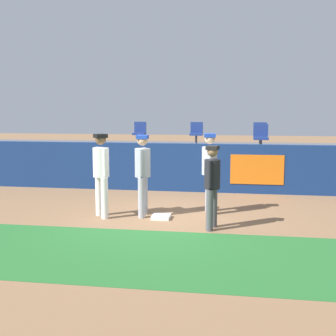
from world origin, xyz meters
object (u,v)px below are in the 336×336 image
Objects in this scene: first_base at (161,217)px; seat_back_left at (140,132)px; seat_back_right at (260,133)px; player_coach_visitor at (143,170)px; seat_back_center at (196,132)px; player_umpire at (212,181)px; player_runner_visitor at (209,167)px; seat_front_right at (261,136)px; player_fielder_home at (101,169)px.

seat_back_left is at bearing 106.47° from first_base.
player_coach_visitor is at bearing -114.74° from seat_back_right.
player_coach_visitor is 6.40m from seat_back_center.
seat_back_left is (-3.08, 7.17, 0.58)m from player_umpire.
first_base is at bearing -110.82° from seat_back_right.
first_base is 6.69m from seat_back_center.
player_runner_visitor is at bearing 108.26° from player_coach_visitor.
first_base is 0.48× the size of seat_front_right.
player_coach_visitor is at bearing -104.36° from player_umpire.
seat_back_left is 1.00× the size of seat_back_right.
seat_back_center is (-2.21, 1.80, -0.00)m from seat_front_right.
player_runner_visitor is at bearing -108.85° from seat_front_right.
seat_front_right reaches higher than first_base.
seat_front_right is at bearing 179.82° from player_umpire.
player_umpire reaches higher than first_base.
player_coach_visitor is 5.39m from seat_front_right.
seat_front_right and seat_back_center have the same top height.
player_umpire is 2.02× the size of seat_back_center.
player_runner_visitor reaches higher than first_base.
player_umpire is at bearing -29.64° from first_base.
player_fielder_home is at bearing -90.76° from player_umpire.
seat_front_right is at bearing 147.02° from player_coach_visitor.
player_fielder_home is (-1.35, -0.05, 1.04)m from first_base.
seat_back_left reaches higher than player_runner_visitor.
player_umpire is 7.32m from seat_back_right.
first_base is 1.70m from player_fielder_home.
seat_back_left is 1.00× the size of seat_front_right.
seat_front_right is 1.00× the size of seat_back_center.
seat_back_right is at bearing 154.32° from player_coach_visitor.
seat_back_right is 1.00× the size of seat_front_right.
player_runner_visitor is 2.22× the size of seat_back_center.
player_coach_visitor is 2.20× the size of seat_front_right.
player_runner_visitor reaches higher than player_coach_visitor.
player_coach_visitor is 6.54m from seat_back_left.
seat_back_right reaches higher than player_umpire.
seat_back_left is 4.41m from seat_back_right.
player_umpire is 7.26m from seat_back_center.
player_coach_visitor is 1.09× the size of player_umpire.
seat_back_center reaches higher than player_runner_visitor.
first_base is 1.61m from player_runner_visitor.
seat_back_left is (-0.58, 6.57, 0.48)m from player_fielder_home.
player_umpire is (0.13, -1.34, -0.09)m from player_runner_visitor.
seat_front_right reaches higher than player_umpire.
first_base is at bearing -106.78° from player_umpire.
player_coach_visitor is 2.20× the size of seat_back_center.
seat_back_right is at bearing 158.65° from player_runner_visitor.
player_coach_visitor is at bearing 63.99° from player_fielder_home.
player_coach_visitor is 7.01m from seat_back_right.
first_base is 0.21× the size of player_runner_visitor.
first_base is 5.51m from seat_front_right.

